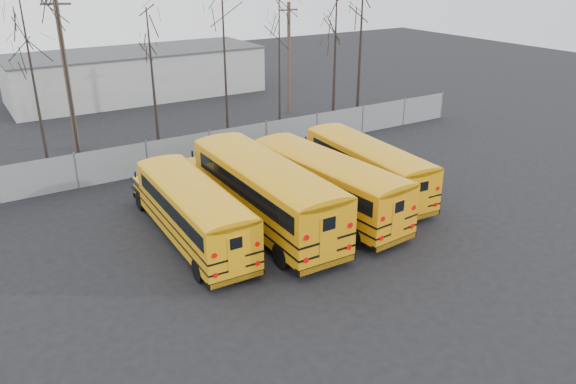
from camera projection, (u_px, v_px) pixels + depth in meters
ground at (322, 238)px, 25.59m from camera, size 120.00×120.00×0.00m
fence at (210, 147)px, 34.60m from camera, size 40.00×0.04×2.00m
distant_building at (137, 74)px, 50.84m from camera, size 22.00×8.00×4.00m
bus_a at (192, 207)px, 24.64m from camera, size 2.68×10.39×2.89m
bus_b at (263, 187)px, 25.99m from camera, size 2.94×12.08×3.37m
bus_c at (324, 180)px, 27.33m from camera, size 3.44×11.20×3.09m
bus_d at (365, 163)px, 29.86m from camera, size 2.96×10.43×2.89m
utility_pole_left at (66, 73)px, 35.15m from camera, size 1.68×0.78×9.89m
utility_pole_right at (289, 58)px, 44.13m from camera, size 1.55×0.27×8.68m
tree_2 at (35, 87)px, 30.91m from camera, size 0.26×0.26×10.45m
tree_3 at (67, 75)px, 32.38m from camera, size 0.26×0.26×11.04m
tree_4 at (153, 82)px, 35.45m from camera, size 0.26×0.26×9.04m
tree_5 at (224, 46)px, 36.83m from camera, size 0.26×0.26×12.85m
tree_6 at (279, 63)px, 38.03m from camera, size 0.26×0.26×10.37m
tree_7 at (335, 62)px, 39.79m from camera, size 0.26×0.26×9.92m
tree_8 at (360, 51)px, 41.33m from camera, size 0.26×0.26×10.79m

